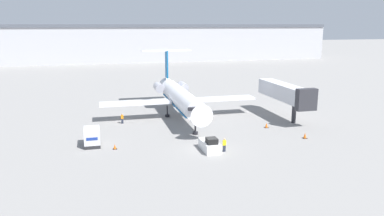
# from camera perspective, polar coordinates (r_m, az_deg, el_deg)

# --- Properties ---
(ground_plane) EXTENTS (600.00, 600.00, 0.00)m
(ground_plane) POSITION_cam_1_polar(r_m,az_deg,el_deg) (47.96, 2.84, -6.53)
(ground_plane) COLOR gray
(terminal_building) EXTENTS (180.00, 16.80, 15.69)m
(terminal_building) POSITION_cam_1_polar(r_m,az_deg,el_deg) (163.91, -10.09, 9.71)
(terminal_building) COLOR #B2B2B7
(terminal_building) RESTS_ON ground
(airplane_main) EXTENTS (26.98, 27.68, 10.73)m
(airplane_main) POSITION_cam_1_polar(r_m,az_deg,el_deg) (64.15, -1.89, 1.75)
(airplane_main) COLOR white
(airplane_main) RESTS_ON ground
(pushback_tug) EXTENTS (1.88, 4.06, 1.90)m
(pushback_tug) POSITION_cam_1_polar(r_m,az_deg,el_deg) (47.87, 2.71, -5.67)
(pushback_tug) COLOR silver
(pushback_tug) RESTS_ON ground
(luggage_cart) EXTENTS (2.03, 3.27, 2.38)m
(luggage_cart) POSITION_cam_1_polar(r_m,az_deg,el_deg) (51.26, -14.99, -4.30)
(luggage_cart) COLOR #232326
(luggage_cart) RESTS_ON ground
(worker_near_tug) EXTENTS (0.40, 0.25, 1.76)m
(worker_near_tug) POSITION_cam_1_polar(r_m,az_deg,el_deg) (47.53, 4.95, -5.58)
(worker_near_tug) COLOR #232838
(worker_near_tug) RESTS_ON ground
(worker_by_wing) EXTENTS (0.40, 0.24, 1.64)m
(worker_by_wing) POSITION_cam_1_polar(r_m,az_deg,el_deg) (61.62, -10.59, -1.56)
(worker_by_wing) COLOR #232838
(worker_by_wing) RESTS_ON ground
(traffic_cone_left) EXTENTS (0.52, 0.52, 0.66)m
(traffic_cone_left) POSITION_cam_1_polar(r_m,az_deg,el_deg) (49.47, -11.68, -5.81)
(traffic_cone_left) COLOR black
(traffic_cone_left) RESTS_ON ground
(traffic_cone_right) EXTENTS (0.64, 0.64, 0.74)m
(traffic_cone_right) POSITION_cam_1_polar(r_m,az_deg,el_deg) (59.43, 11.28, -2.61)
(traffic_cone_right) COLOR black
(traffic_cone_right) RESTS_ON ground
(traffic_cone_mid) EXTENTS (0.60, 0.60, 0.84)m
(traffic_cone_mid) POSITION_cam_1_polar(r_m,az_deg,el_deg) (55.22, 16.83, -4.04)
(traffic_cone_mid) COLOR black
(traffic_cone_mid) RESTS_ON ground
(jet_bridge) EXTENTS (3.20, 14.97, 6.19)m
(jet_bridge) POSITION_cam_1_polar(r_m,az_deg,el_deg) (65.22, 14.04, 2.30)
(jet_bridge) COLOR #2D2D33
(jet_bridge) RESTS_ON ground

